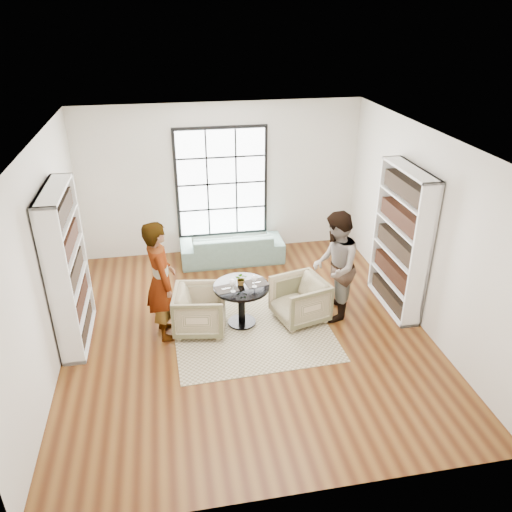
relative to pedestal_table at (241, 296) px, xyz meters
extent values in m
plane|color=brown|center=(0.05, -0.21, -0.51)|extent=(6.00, 6.00, 0.00)
plane|color=silver|center=(0.05, 2.79, 0.99)|extent=(5.50, 0.00, 5.50)
plane|color=silver|center=(-2.70, -0.21, 0.99)|extent=(0.00, 6.00, 6.00)
plane|color=silver|center=(2.80, -0.21, 0.99)|extent=(0.00, 6.00, 6.00)
plane|color=silver|center=(0.05, -3.21, 0.99)|extent=(5.50, 0.00, 5.50)
plane|color=white|center=(0.05, -0.21, 2.49)|extent=(6.00, 6.00, 0.00)
cube|color=black|center=(0.05, 2.77, 0.94)|extent=(1.82, 0.06, 2.22)
cube|color=white|center=(0.05, 2.73, 0.94)|extent=(1.70, 0.02, 2.10)
cube|color=tan|center=(0.13, -0.08, -0.50)|extent=(2.51, 2.51, 0.01)
cylinder|color=black|center=(0.00, 0.00, -0.49)|extent=(0.45, 0.45, 0.04)
cylinder|color=black|center=(0.00, 0.00, -0.17)|extent=(0.11, 0.11, 0.62)
cylinder|color=black|center=(0.00, 0.00, 0.17)|extent=(0.87, 0.87, 0.04)
imported|color=gray|center=(0.16, 2.24, -0.21)|extent=(2.02, 0.79, 0.59)
imported|color=tan|center=(-0.66, -0.05, -0.15)|extent=(0.90, 0.88, 0.72)
imported|color=tan|center=(0.94, -0.04, -0.15)|extent=(0.95, 0.94, 0.72)
imported|color=gray|center=(-1.21, -0.05, 0.43)|extent=(0.57, 0.76, 1.88)
imported|color=gray|center=(1.49, -0.04, 0.40)|extent=(0.94, 1.06, 1.81)
cube|color=#272422|center=(-0.24, -0.06, 0.19)|extent=(0.38, 0.32, 0.01)
cube|color=#272422|center=(0.25, 0.04, 0.19)|extent=(0.38, 0.32, 0.01)
cylinder|color=silver|center=(-0.15, -0.15, 0.20)|extent=(0.08, 0.08, 0.01)
cylinder|color=silver|center=(-0.15, -0.15, 0.26)|extent=(0.01, 0.01, 0.12)
sphere|color=maroon|center=(-0.15, -0.15, 0.35)|extent=(0.09, 0.09, 0.09)
ellipsoid|color=white|center=(-0.15, -0.15, 0.35)|extent=(0.10, 0.10, 0.11)
cylinder|color=silver|center=(0.19, -0.07, 0.20)|extent=(0.07, 0.07, 0.01)
cylinder|color=silver|center=(0.19, -0.07, 0.25)|extent=(0.01, 0.01, 0.12)
sphere|color=maroon|center=(0.19, -0.07, 0.34)|extent=(0.09, 0.09, 0.09)
ellipsoid|color=white|center=(0.19, -0.07, 0.34)|extent=(0.09, 0.09, 0.10)
imported|color=gray|center=(0.01, 0.03, 0.29)|extent=(0.22, 0.20, 0.21)
camera|label=1|loc=(-0.99, -6.61, 4.08)|focal=35.00mm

